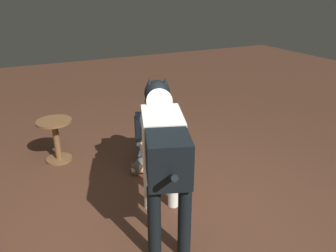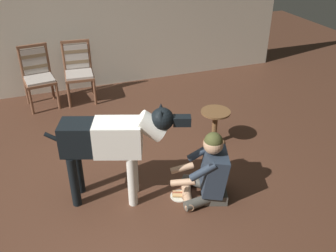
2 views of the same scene
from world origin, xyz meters
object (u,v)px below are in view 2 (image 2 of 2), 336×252
dining_chair_right_of_pair (78,68)px  large_dog (113,141)px  dining_chair_left_of_pair (38,73)px  person_sitting_on_floor (209,172)px  round_side_table (215,124)px  hot_dog_on_plate (179,195)px

dining_chair_right_of_pair → large_dog: (-0.01, -2.72, 0.20)m
dining_chair_left_of_pair → dining_chair_right_of_pair: same height
person_sitting_on_floor → round_side_table: person_sitting_on_floor is taller
dining_chair_left_of_pair → dining_chair_right_of_pair: (0.64, 0.00, 0.00)m
person_sitting_on_floor → round_side_table: 1.13m
dining_chair_left_of_pair → hot_dog_on_plate: size_ratio=4.77×
person_sitting_on_floor → dining_chair_left_of_pair: bearing=117.5°
dining_chair_right_of_pair → dining_chair_left_of_pair: bearing=-180.0°
large_dog → hot_dog_on_plate: large_dog is taller
dining_chair_right_of_pair → person_sitting_on_floor: dining_chair_right_of_pair is taller
dining_chair_left_of_pair → person_sitting_on_floor: bearing=-62.5°
person_sitting_on_floor → large_dog: large_dog is taller
large_dog → round_side_table: size_ratio=2.87×
dining_chair_left_of_pair → large_dog: large_dog is taller
hot_dog_on_plate → large_dog: bearing=160.8°
large_dog → dining_chair_left_of_pair: bearing=103.2°
dining_chair_left_of_pair → dining_chair_right_of_pair: bearing=0.0°
round_side_table → large_dog: bearing=-156.5°
dining_chair_right_of_pair → round_side_table: bearing=-54.0°
dining_chair_right_of_pair → person_sitting_on_floor: size_ratio=1.19×
round_side_table → person_sitting_on_floor: bearing=-119.4°
dining_chair_left_of_pair → dining_chair_right_of_pair: 0.64m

